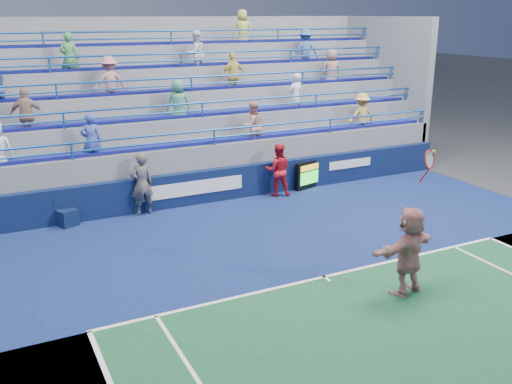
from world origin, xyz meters
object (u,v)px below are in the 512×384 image
tennis_player (409,250)px  ball_girl (278,170)px  judge_chair (67,216)px  serve_speed_board (311,174)px  line_judge (142,184)px

tennis_player → ball_girl: bearing=83.7°
judge_chair → tennis_player: tennis_player is taller
tennis_player → ball_girl: (0.83, 7.54, -0.11)m
judge_chair → tennis_player: size_ratio=0.28×
judge_chair → tennis_player: (6.10, -7.71, 0.73)m
ball_girl → serve_speed_board: bearing=-148.7°
serve_speed_board → judge_chair: size_ratio=1.59×
judge_chair → line_judge: line_judge is taller
judge_chair → ball_girl: ball_girl is taller
serve_speed_board → line_judge: 6.17m
serve_speed_board → ball_girl: 1.57m
serve_speed_board → line_judge: size_ratio=0.73×
judge_chair → ball_girl: (6.93, -0.17, 0.61)m
judge_chair → tennis_player: bearing=-51.6°
line_judge → ball_girl: bearing=172.1°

